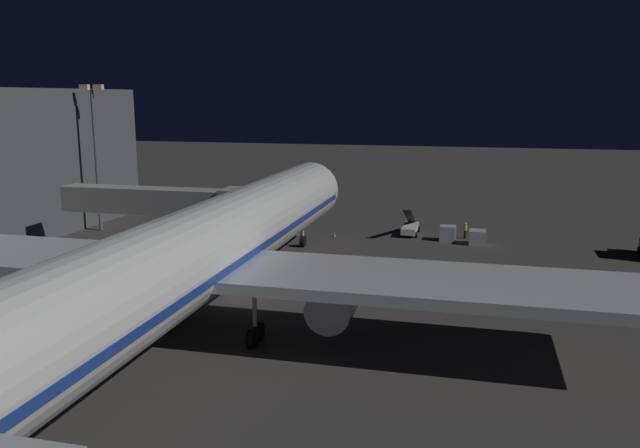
{
  "coord_description": "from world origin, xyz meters",
  "views": [
    {
      "loc": [
        -17.56,
        44.97,
        15.68
      ],
      "look_at": [
        -3.0,
        -13.44,
        3.5
      ],
      "focal_mm": 35.51,
      "sensor_mm": 36.0,
      "label": 1
    }
  ],
  "objects_px": {
    "jet_bridge": "(173,202)",
    "belt_loader": "(410,227)",
    "traffic_cone_nose_port": "(334,235)",
    "traffic_cone_nose_starboard": "(297,233)",
    "baggage_container_mid_row": "(477,237)",
    "baggage_container_spare": "(448,233)",
    "ground_crew_under_port_wing": "(465,230)",
    "airliner_at_gate": "(196,255)",
    "apron_floodlight_mast": "(96,147)"
  },
  "relations": [
    {
      "from": "jet_bridge",
      "to": "belt_loader",
      "type": "xyz_separation_m",
      "value": [
        -21.37,
        -16.43,
        -4.75
      ]
    },
    {
      "from": "jet_bridge",
      "to": "traffic_cone_nose_port",
      "type": "relative_size",
      "value": 36.83
    },
    {
      "from": "traffic_cone_nose_port",
      "to": "traffic_cone_nose_starboard",
      "type": "distance_m",
      "value": 4.4
    },
    {
      "from": "baggage_container_mid_row",
      "to": "traffic_cone_nose_port",
      "type": "bearing_deg",
      "value": 0.21
    },
    {
      "from": "belt_loader",
      "to": "baggage_container_spare",
      "type": "bearing_deg",
      "value": 152.08
    },
    {
      "from": "ground_crew_under_port_wing",
      "to": "airliner_at_gate",
      "type": "bearing_deg",
      "value": 64.14
    },
    {
      "from": "apron_floodlight_mast",
      "to": "belt_loader",
      "type": "xyz_separation_m",
      "value": [
        -35.88,
        -6.82,
        -9.08
      ]
    },
    {
      "from": "baggage_container_spare",
      "to": "belt_loader",
      "type": "bearing_deg",
      "value": -27.92
    },
    {
      "from": "belt_loader",
      "to": "ground_crew_under_port_wing",
      "type": "bearing_deg",
      "value": 173.74
    },
    {
      "from": "apron_floodlight_mast",
      "to": "ground_crew_under_port_wing",
      "type": "bearing_deg",
      "value": -171.71
    },
    {
      "from": "baggage_container_spare",
      "to": "traffic_cone_nose_starboard",
      "type": "relative_size",
      "value": 3.11
    },
    {
      "from": "traffic_cone_nose_port",
      "to": "ground_crew_under_port_wing",
      "type": "bearing_deg",
      "value": -169.06
    },
    {
      "from": "ground_crew_under_port_wing",
      "to": "traffic_cone_nose_starboard",
      "type": "distance_m",
      "value": 19.03
    },
    {
      "from": "apron_floodlight_mast",
      "to": "baggage_container_spare",
      "type": "relative_size",
      "value": 9.95
    },
    {
      "from": "airliner_at_gate",
      "to": "belt_loader",
      "type": "height_order",
      "value": "airliner_at_gate"
    },
    {
      "from": "belt_loader",
      "to": "ground_crew_under_port_wing",
      "type": "relative_size",
      "value": 4.43
    },
    {
      "from": "traffic_cone_nose_starboard",
      "to": "airliner_at_gate",
      "type": "bearing_deg",
      "value": 94.0
    },
    {
      "from": "baggage_container_mid_row",
      "to": "traffic_cone_nose_starboard",
      "type": "xyz_separation_m",
      "value": [
        20.17,
        0.06,
        -0.51
      ]
    },
    {
      "from": "jet_bridge",
      "to": "baggage_container_mid_row",
      "type": "distance_m",
      "value": 32.11
    },
    {
      "from": "baggage_container_mid_row",
      "to": "traffic_cone_nose_port",
      "type": "distance_m",
      "value": 15.78
    },
    {
      "from": "apron_floodlight_mast",
      "to": "baggage_container_spare",
      "type": "height_order",
      "value": "apron_floodlight_mast"
    },
    {
      "from": "baggage_container_spare",
      "to": "traffic_cone_nose_starboard",
      "type": "xyz_separation_m",
      "value": [
        16.98,
        1.14,
        -0.56
      ]
    },
    {
      "from": "apron_floodlight_mast",
      "to": "baggage_container_spare",
      "type": "xyz_separation_m",
      "value": [
        -40.28,
        -4.49,
        -9.09
      ]
    },
    {
      "from": "apron_floodlight_mast",
      "to": "traffic_cone_nose_starboard",
      "type": "xyz_separation_m",
      "value": [
        -23.3,
        -3.35,
        -9.65
      ]
    },
    {
      "from": "jet_bridge",
      "to": "baggage_container_spare",
      "type": "height_order",
      "value": "jet_bridge"
    },
    {
      "from": "jet_bridge",
      "to": "baggage_container_spare",
      "type": "distance_m",
      "value": 29.75
    },
    {
      "from": "traffic_cone_nose_starboard",
      "to": "baggage_container_spare",
      "type": "bearing_deg",
      "value": -176.16
    },
    {
      "from": "airliner_at_gate",
      "to": "traffic_cone_nose_starboard",
      "type": "distance_m",
      "value": 31.99
    },
    {
      "from": "ground_crew_under_port_wing",
      "to": "baggage_container_mid_row",
      "type": "bearing_deg",
      "value": 116.45
    },
    {
      "from": "traffic_cone_nose_starboard",
      "to": "jet_bridge",
      "type": "bearing_deg",
      "value": 55.84
    },
    {
      "from": "jet_bridge",
      "to": "apron_floodlight_mast",
      "type": "bearing_deg",
      "value": -33.51
    },
    {
      "from": "belt_loader",
      "to": "jet_bridge",
      "type": "bearing_deg",
      "value": 37.55
    },
    {
      "from": "jet_bridge",
      "to": "baggage_container_spare",
      "type": "bearing_deg",
      "value": -151.32
    },
    {
      "from": "baggage_container_mid_row",
      "to": "traffic_cone_nose_port",
      "type": "relative_size",
      "value": 3.39
    },
    {
      "from": "baggage_container_spare",
      "to": "ground_crew_under_port_wing",
      "type": "xyz_separation_m",
      "value": [
        -1.83,
        -1.65,
        0.17
      ]
    },
    {
      "from": "belt_loader",
      "to": "traffic_cone_nose_starboard",
      "type": "distance_m",
      "value": 13.06
    },
    {
      "from": "belt_loader",
      "to": "ground_crew_under_port_wing",
      "type": "xyz_separation_m",
      "value": [
        -6.23,
        0.68,
        0.16
      ]
    },
    {
      "from": "baggage_container_mid_row",
      "to": "ground_crew_under_port_wing",
      "type": "height_order",
      "value": "ground_crew_under_port_wing"
    },
    {
      "from": "jet_bridge",
      "to": "apron_floodlight_mast",
      "type": "height_order",
      "value": "apron_floodlight_mast"
    },
    {
      "from": "jet_bridge",
      "to": "apron_floodlight_mast",
      "type": "relative_size",
      "value": 1.19
    },
    {
      "from": "apron_floodlight_mast",
      "to": "traffic_cone_nose_starboard",
      "type": "bearing_deg",
      "value": -171.82
    },
    {
      "from": "jet_bridge",
      "to": "traffic_cone_nose_port",
      "type": "height_order",
      "value": "jet_bridge"
    },
    {
      "from": "baggage_container_mid_row",
      "to": "traffic_cone_nose_port",
      "type": "xyz_separation_m",
      "value": [
        15.77,
        0.06,
        -0.51
      ]
    },
    {
      "from": "airliner_at_gate",
      "to": "traffic_cone_nose_starboard",
      "type": "relative_size",
      "value": 119.83
    },
    {
      "from": "jet_bridge",
      "to": "airliner_at_gate",
      "type": "bearing_deg",
      "value": 120.67
    },
    {
      "from": "apron_floodlight_mast",
      "to": "baggage_container_mid_row",
      "type": "height_order",
      "value": "apron_floodlight_mast"
    },
    {
      "from": "baggage_container_mid_row",
      "to": "ground_crew_under_port_wing",
      "type": "xyz_separation_m",
      "value": [
        1.36,
        -2.73,
        0.22
      ]
    },
    {
      "from": "airliner_at_gate",
      "to": "ground_crew_under_port_wing",
      "type": "distance_m",
      "value": 38.35
    },
    {
      "from": "apron_floodlight_mast",
      "to": "belt_loader",
      "type": "bearing_deg",
      "value": -169.24
    },
    {
      "from": "airliner_at_gate",
      "to": "traffic_cone_nose_port",
      "type": "height_order",
      "value": "airliner_at_gate"
    }
  ]
}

